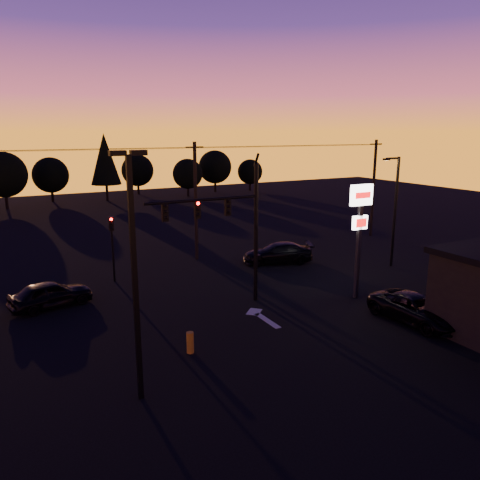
{
  "coord_description": "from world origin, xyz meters",
  "views": [
    {
      "loc": [
        -11.65,
        -18.63,
        9.75
      ],
      "look_at": [
        1.0,
        5.0,
        3.5
      ],
      "focal_mm": 35.0,
      "sensor_mm": 36.0,
      "label": 1
    }
  ],
  "objects_px": {
    "traffic_signal_mast": "(231,221)",
    "streetlight": "(394,207)",
    "secondary_signal": "(112,239)",
    "car_left": "(51,294)",
    "pylon_sign": "(360,217)",
    "car_right": "(278,253)",
    "suv_parked": "(417,309)",
    "parking_lot_light": "(134,263)",
    "bollard": "(190,343)"
  },
  "relations": [
    {
      "from": "car_left",
      "to": "bollard",
      "type": "bearing_deg",
      "value": -164.04
    },
    {
      "from": "streetlight",
      "to": "car_right",
      "type": "distance_m",
      "value": 9.1
    },
    {
      "from": "traffic_signal_mast",
      "to": "pylon_sign",
      "type": "relative_size",
      "value": 1.26
    },
    {
      "from": "parking_lot_light",
      "to": "car_right",
      "type": "relative_size",
      "value": 1.74
    },
    {
      "from": "secondary_signal",
      "to": "car_left",
      "type": "relative_size",
      "value": 0.97
    },
    {
      "from": "secondary_signal",
      "to": "streetlight",
      "type": "relative_size",
      "value": 0.54
    },
    {
      "from": "traffic_signal_mast",
      "to": "pylon_sign",
      "type": "bearing_deg",
      "value": -19.36
    },
    {
      "from": "bollard",
      "to": "car_right",
      "type": "xyz_separation_m",
      "value": [
        11.5,
        10.67,
        0.27
      ]
    },
    {
      "from": "traffic_signal_mast",
      "to": "car_right",
      "type": "bearing_deg",
      "value": 41.03
    },
    {
      "from": "secondary_signal",
      "to": "pylon_sign",
      "type": "bearing_deg",
      "value": -39.77
    },
    {
      "from": "traffic_signal_mast",
      "to": "car_right",
      "type": "relative_size",
      "value": 1.64
    },
    {
      "from": "parking_lot_light",
      "to": "bollard",
      "type": "height_order",
      "value": "parking_lot_light"
    },
    {
      "from": "bollard",
      "to": "suv_parked",
      "type": "relative_size",
      "value": 0.19
    },
    {
      "from": "traffic_signal_mast",
      "to": "secondary_signal",
      "type": "relative_size",
      "value": 1.97
    },
    {
      "from": "pylon_sign",
      "to": "bollard",
      "type": "height_order",
      "value": "pylon_sign"
    },
    {
      "from": "parking_lot_light",
      "to": "car_left",
      "type": "bearing_deg",
      "value": 98.81
    },
    {
      "from": "streetlight",
      "to": "car_left",
      "type": "relative_size",
      "value": 1.78
    },
    {
      "from": "traffic_signal_mast",
      "to": "bollard",
      "type": "relative_size",
      "value": 8.72
    },
    {
      "from": "parking_lot_light",
      "to": "car_left",
      "type": "relative_size",
      "value": 2.03
    },
    {
      "from": "secondary_signal",
      "to": "parking_lot_light",
      "type": "distance_m",
      "value": 14.9
    },
    {
      "from": "bollard",
      "to": "streetlight",
      "type": "bearing_deg",
      "value": 18.0
    },
    {
      "from": "pylon_sign",
      "to": "car_left",
      "type": "height_order",
      "value": "pylon_sign"
    },
    {
      "from": "car_left",
      "to": "suv_parked",
      "type": "xyz_separation_m",
      "value": [
        16.55,
        -11.3,
        -0.05
      ]
    },
    {
      "from": "car_left",
      "to": "car_right",
      "type": "distance_m",
      "value": 16.4
    },
    {
      "from": "traffic_signal_mast",
      "to": "suv_parked",
      "type": "distance_m",
      "value": 10.88
    },
    {
      "from": "parking_lot_light",
      "to": "car_right",
      "type": "height_order",
      "value": "parking_lot_light"
    },
    {
      "from": "car_left",
      "to": "car_right",
      "type": "xyz_separation_m",
      "value": [
        16.31,
        1.7,
        -0.01
      ]
    },
    {
      "from": "secondary_signal",
      "to": "parking_lot_light",
      "type": "relative_size",
      "value": 0.48
    },
    {
      "from": "car_right",
      "to": "traffic_signal_mast",
      "type": "bearing_deg",
      "value": -28.09
    },
    {
      "from": "car_right",
      "to": "secondary_signal",
      "type": "bearing_deg",
      "value": -75.23
    },
    {
      "from": "streetlight",
      "to": "bollard",
      "type": "relative_size",
      "value": 8.13
    },
    {
      "from": "parking_lot_light",
      "to": "suv_parked",
      "type": "relative_size",
      "value": 1.77
    },
    {
      "from": "parking_lot_light",
      "to": "bollard",
      "type": "xyz_separation_m",
      "value": [
        3.03,
        2.53,
        -4.78
      ]
    },
    {
      "from": "suv_parked",
      "to": "secondary_signal",
      "type": "bearing_deg",
      "value": 126.84
    },
    {
      "from": "traffic_signal_mast",
      "to": "parking_lot_light",
      "type": "bearing_deg",
      "value": -136.63
    },
    {
      "from": "streetlight",
      "to": "car_left",
      "type": "xyz_separation_m",
      "value": [
        -23.19,
        2.99,
        -3.65
      ]
    },
    {
      "from": "traffic_signal_mast",
      "to": "secondary_signal",
      "type": "distance_m",
      "value": 9.19
    },
    {
      "from": "secondary_signal",
      "to": "parking_lot_light",
      "type": "height_order",
      "value": "parking_lot_light"
    },
    {
      "from": "parking_lot_light",
      "to": "car_left",
      "type": "height_order",
      "value": "parking_lot_light"
    },
    {
      "from": "traffic_signal_mast",
      "to": "streetlight",
      "type": "relative_size",
      "value": 1.07
    },
    {
      "from": "parking_lot_light",
      "to": "pylon_sign",
      "type": "distance_m",
      "value": 15.19
    },
    {
      "from": "traffic_signal_mast",
      "to": "streetlight",
      "type": "bearing_deg",
      "value": 6.14
    },
    {
      "from": "bollard",
      "to": "secondary_signal",
      "type": "bearing_deg",
      "value": 92.51
    },
    {
      "from": "secondary_signal",
      "to": "car_left",
      "type": "height_order",
      "value": "secondary_signal"
    },
    {
      "from": "traffic_signal_mast",
      "to": "car_left",
      "type": "bearing_deg",
      "value": 153.89
    },
    {
      "from": "car_left",
      "to": "streetlight",
      "type": "bearing_deg",
      "value": -109.59
    },
    {
      "from": "traffic_signal_mast",
      "to": "streetlight",
      "type": "distance_m",
      "value": 14.1
    },
    {
      "from": "pylon_sign",
      "to": "car_left",
      "type": "distance_m",
      "value": 18.2
    },
    {
      "from": "car_left",
      "to": "suv_parked",
      "type": "height_order",
      "value": "car_left"
    },
    {
      "from": "pylon_sign",
      "to": "suv_parked",
      "type": "relative_size",
      "value": 1.32
    }
  ]
}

